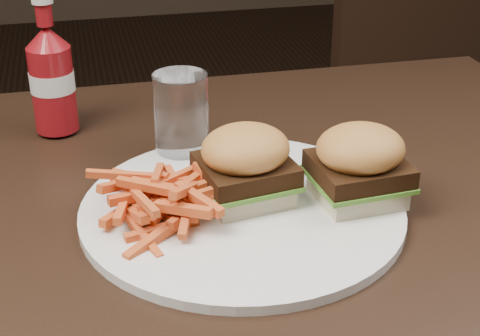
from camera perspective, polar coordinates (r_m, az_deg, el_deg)
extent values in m
cube|color=black|center=(0.79, -7.71, -4.97)|extent=(1.20, 0.80, 0.04)
cube|color=black|center=(1.81, 8.84, 3.47)|extent=(0.49, 0.49, 0.04)
cylinder|color=white|center=(0.78, 0.17, -3.27)|extent=(0.34, 0.34, 0.01)
cube|color=beige|center=(0.78, 0.42, -1.75)|extent=(0.10, 0.09, 0.02)
cube|color=beige|center=(0.79, 9.07, -1.70)|extent=(0.09, 0.09, 0.02)
cylinder|color=maroon|center=(0.98, -14.30, 5.96)|extent=(0.07, 0.07, 0.11)
cylinder|color=white|center=(0.88, -4.58, 4.10)|extent=(0.07, 0.07, 0.10)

